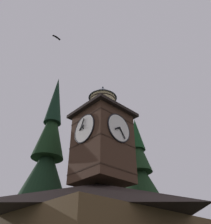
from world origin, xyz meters
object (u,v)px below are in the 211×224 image
Objects in this scene: moon at (30,191)px; flying_bird_low at (104,90)px; pine_tree_aside at (141,200)px; flying_bird_high at (56,37)px; clock_tower at (102,137)px; pine_tree_behind at (44,179)px.

moon reaches higher than flying_bird_low.
pine_tree_aside is 16.23m from flying_bird_high.
flying_bird_low is at bearing -163.81° from flying_bird_high.
flying_bird_low is (-1.80, -1.85, 6.63)m from clock_tower.
pine_tree_aside is at bearing 78.53° from moon.
moon is at bearing -113.90° from pine_tree_behind.
clock_tower is at bearing 70.64° from moon.
pine_tree_behind is 33.25× the size of flying_bird_low.
flying_bird_high is at bearing 11.21° from pine_tree_aside.
flying_bird_low is (13.44, 41.50, 0.42)m from moon.
moon is (-8.35, -41.14, 9.58)m from pine_tree_aside.
clock_tower is 7.98m from pine_tree_aside.
flying_bird_low reaches higher than pine_tree_aside.
flying_bird_low is at bearing -134.13° from clock_tower.
moon is at bearing -101.47° from pine_tree_aside.
pine_tree_aside is at bearing -175.99° from flying_bird_low.
flying_bird_low is at bearing 134.38° from pine_tree_behind.
flying_bird_high reaches higher than flying_bird_low.
pine_tree_behind is 10.26m from flying_bird_low.
flying_bird_high is (5.26, 0.20, 7.11)m from clock_tower.
moon is at bearing -109.36° from clock_tower.
flying_bird_low is at bearing 72.06° from moon.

